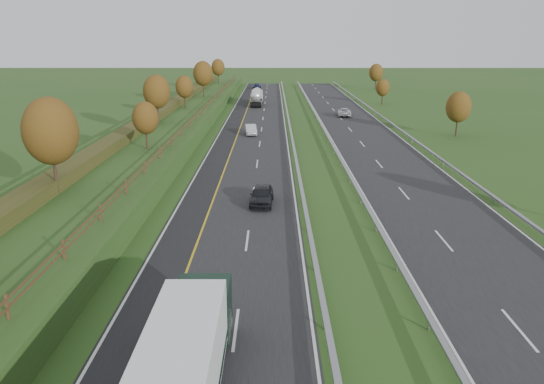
{
  "coord_description": "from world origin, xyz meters",
  "views": [
    {
      "loc": [
        3.1,
        -12.25,
        13.86
      ],
      "look_at": [
        3.01,
        27.93,
        2.2
      ],
      "focal_mm": 35.0,
      "sensor_mm": 36.0,
      "label": 1
    }
  ],
  "objects_px": {
    "road_tanker": "(257,96)",
    "car_oncoming": "(344,112)",
    "car_dark_near": "(262,195)",
    "car_silver_mid": "(251,130)",
    "car_small_far": "(257,86)"
  },
  "relations": [
    {
      "from": "road_tanker",
      "to": "car_small_far",
      "type": "height_order",
      "value": "road_tanker"
    },
    {
      "from": "road_tanker",
      "to": "car_silver_mid",
      "type": "distance_m",
      "value": 36.98
    },
    {
      "from": "car_oncoming",
      "to": "car_dark_near",
      "type": "bearing_deg",
      "value": 81.9
    },
    {
      "from": "road_tanker",
      "to": "car_oncoming",
      "type": "xyz_separation_m",
      "value": [
        16.75,
        -17.21,
        -1.08
      ]
    },
    {
      "from": "road_tanker",
      "to": "car_silver_mid",
      "type": "bearing_deg",
      "value": -89.63
    },
    {
      "from": "road_tanker",
      "to": "car_dark_near",
      "type": "bearing_deg",
      "value": -87.92
    },
    {
      "from": "car_dark_near",
      "to": "car_oncoming",
      "type": "xyz_separation_m",
      "value": [
        14.15,
        54.49,
        -0.06
      ]
    },
    {
      "from": "road_tanker",
      "to": "car_oncoming",
      "type": "relative_size",
      "value": 2.1
    },
    {
      "from": "car_dark_near",
      "to": "car_small_far",
      "type": "xyz_separation_m",
      "value": [
        -3.71,
        110.24,
        -0.12
      ]
    },
    {
      "from": "road_tanker",
      "to": "car_dark_near",
      "type": "distance_m",
      "value": 71.75
    },
    {
      "from": "car_silver_mid",
      "to": "car_oncoming",
      "type": "relative_size",
      "value": 0.84
    },
    {
      "from": "car_small_far",
      "to": "road_tanker",
      "type": "bearing_deg",
      "value": -81.72
    },
    {
      "from": "car_small_far",
      "to": "car_oncoming",
      "type": "xyz_separation_m",
      "value": [
        17.85,
        -55.75,
        0.06
      ]
    },
    {
      "from": "car_silver_mid",
      "to": "car_oncoming",
      "type": "distance_m",
      "value": 25.75
    },
    {
      "from": "car_dark_near",
      "to": "car_silver_mid",
      "type": "bearing_deg",
      "value": 97.25
    }
  ]
}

